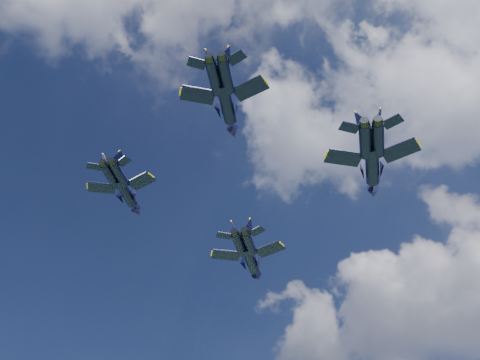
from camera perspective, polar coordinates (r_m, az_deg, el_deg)
name	(u,v)px	position (r m, az deg, el deg)	size (l,w,h in m)	color
jet_lead	(251,260)	(110.17, 1.05, -7.62)	(13.02, 17.74, 4.18)	black
jet_left	(127,193)	(99.60, -10.68, -1.26)	(11.19, 15.19, 3.58)	black
jet_right	(372,167)	(92.09, 12.43, 1.23)	(13.31, 18.33, 4.33)	black
jet_slot	(227,105)	(82.45, -1.23, 7.09)	(11.41, 15.82, 3.75)	black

